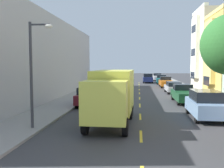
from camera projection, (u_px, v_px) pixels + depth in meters
ground_plane at (139, 91)px, 35.89m from camera, size 160.00×160.00×0.00m
sidewalk_left at (87, 91)px, 34.63m from camera, size 3.20×120.00×0.14m
sidewalk_right at (194, 93)px, 33.17m from camera, size 3.20×120.00×0.14m
lane_centerline_dashes at (139, 96)px, 30.43m from camera, size 0.14×47.20×0.01m
apartment_block_opposite at (11, 59)px, 27.06m from camera, size 10.00×36.00×8.72m
street_lamp at (34, 66)px, 14.02m from camera, size 1.35×0.28×5.89m
delivery_box_truck at (112, 93)px, 16.04m from camera, size 2.59×7.40×3.31m
parked_pickup_red at (120, 78)px, 57.75m from camera, size 2.08×5.33×1.73m
parked_wagon_silver at (173, 87)px, 33.11m from camera, size 1.89×4.73×1.50m
parked_pickup_forest at (184, 94)px, 24.91m from camera, size 2.05×5.32×1.73m
parked_pickup_white at (158, 77)px, 59.53m from camera, size 2.14×5.35×1.73m
parked_suv_sky at (205, 104)px, 17.38m from camera, size 2.04×4.84×1.93m
parked_pickup_orange at (166, 82)px, 42.03m from camera, size 2.01×5.30×1.73m
parked_pickup_teal at (162, 80)px, 49.53m from camera, size 2.11×5.34×1.73m
parked_pickup_burgundy at (91, 96)px, 23.06m from camera, size 2.05×5.32×1.73m
parked_pickup_charcoal at (113, 82)px, 41.32m from camera, size 2.05×5.32×1.73m
moving_navy_sedan at (148, 78)px, 52.34m from camera, size 1.95×4.80×1.93m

